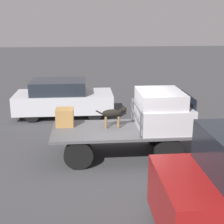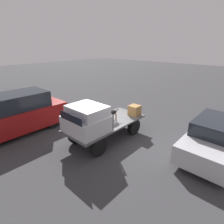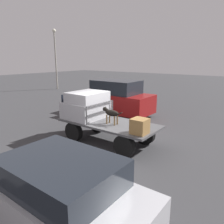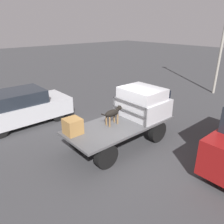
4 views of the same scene
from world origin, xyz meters
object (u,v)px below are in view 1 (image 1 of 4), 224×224
at_px(dog, 114,114).
at_px(parked_sedan, 63,98).
at_px(flatbed_truck, 121,136).
at_px(cargo_crate, 65,117).

bearing_deg(dog, parked_sedan, 96.99).
height_order(flatbed_truck, dog, dog).
bearing_deg(parked_sedan, cargo_crate, -84.43).
xyz_separation_m(flatbed_truck, dog, (-0.21, 0.13, 0.69)).
bearing_deg(cargo_crate, dog, -12.27).
xyz_separation_m(flatbed_truck, cargo_crate, (-1.71, 0.46, 0.52)).
height_order(dog, parked_sedan, parked_sedan).
relative_size(flatbed_truck, cargo_crate, 7.77).
distance_m(flatbed_truck, cargo_crate, 1.85).
relative_size(cargo_crate, parked_sedan, 0.13).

